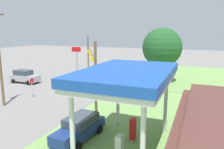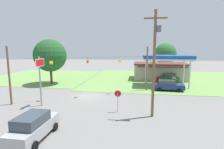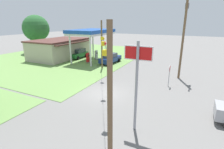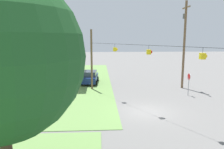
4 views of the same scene
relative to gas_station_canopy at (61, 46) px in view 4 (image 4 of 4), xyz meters
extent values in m
plane|color=slate|center=(-12.30, -9.19, -5.16)|extent=(160.00, 160.00, 0.00)
cube|color=#6B934C|center=(2.00, 7.31, -5.14)|extent=(36.00, 28.00, 0.04)
cube|color=silver|center=(0.00, 0.00, -0.18)|extent=(8.40, 5.22, 0.35)
cube|color=#19479E|center=(0.00, 0.00, 0.27)|extent=(8.60, 5.42, 0.55)
cylinder|color=silver|center=(-3.60, -2.01, -2.76)|extent=(0.28, 0.28, 4.81)
cylinder|color=silver|center=(3.60, -2.01, -2.76)|extent=(0.28, 0.28, 4.81)
cylinder|color=silver|center=(-3.60, 2.01, -2.76)|extent=(0.28, 0.28, 4.81)
cylinder|color=silver|center=(3.60, 2.01, -2.76)|extent=(0.28, 0.28, 4.81)
cube|color=#B2A893|center=(-0.33, 7.31, -3.43)|extent=(11.25, 6.81, 3.46)
cube|color=#512D28|center=(-0.33, 7.31, -1.58)|extent=(11.55, 7.11, 0.24)
cube|color=#512D28|center=(-0.33, 3.56, -1.95)|extent=(10.12, 0.70, 0.20)
cube|color=gray|center=(-1.45, 0.00, -5.10)|extent=(0.71, 0.56, 0.12)
cube|color=red|center=(-1.45, 0.00, -4.23)|extent=(0.55, 0.40, 1.62)
cube|color=black|center=(-1.45, -0.22, -3.90)|extent=(0.39, 0.03, 0.24)
cube|color=gray|center=(1.45, 0.00, -5.10)|extent=(0.71, 0.56, 0.12)
cube|color=silver|center=(1.45, 0.00, -4.23)|extent=(0.55, 0.40, 1.62)
cube|color=black|center=(1.45, -0.22, -3.90)|extent=(0.39, 0.03, 0.24)
cube|color=navy|center=(-0.12, -3.83, -4.43)|extent=(5.01, 2.17, 0.77)
cube|color=#333D47|center=(-0.41, -3.82, -3.72)|extent=(2.80, 1.88, 0.66)
cylinder|color=black|center=(1.46, -2.99, -4.82)|extent=(0.69, 0.26, 0.68)
cylinder|color=black|center=(1.34, -4.88, -4.82)|extent=(0.69, 0.26, 0.68)
cylinder|color=black|center=(-1.57, -2.79, -4.82)|extent=(0.69, 0.26, 0.68)
cylinder|color=black|center=(-1.69, -4.68, -4.82)|extent=(0.69, 0.26, 0.68)
cube|color=#1E602D|center=(0.87, 3.83, -4.43)|extent=(4.39, 1.88, 0.77)
cube|color=#333D47|center=(1.13, 3.84, -3.66)|extent=(2.42, 1.72, 0.77)
cylinder|color=black|center=(-0.48, 2.88, -4.82)|extent=(0.68, 0.22, 0.68)
cylinder|color=black|center=(-0.49, 4.77, -4.82)|extent=(0.68, 0.22, 0.68)
cylinder|color=black|center=(2.23, 2.90, -4.82)|extent=(0.68, 0.22, 0.68)
cylinder|color=black|center=(2.22, 4.79, -4.82)|extent=(0.68, 0.22, 0.68)
cylinder|color=#99999E|center=(-7.33, -14.84, -4.11)|extent=(0.08, 0.08, 2.10)
cylinder|color=white|center=(-7.33, -14.84, -3.06)|extent=(0.80, 0.03, 0.80)
cylinder|color=red|center=(-7.33, -14.84, -3.06)|extent=(0.70, 0.03, 0.70)
cylinder|color=brown|center=(-3.65, -15.57, 0.17)|extent=(0.28, 0.28, 10.66)
cube|color=brown|center=(-3.65, -15.57, 4.70)|extent=(2.20, 0.14, 0.14)
cylinder|color=#59595B|center=(-3.30, -15.57, 3.70)|extent=(0.44, 0.44, 0.60)
cylinder|color=brown|center=(-3.75, -4.19, -1.53)|extent=(0.24, 0.24, 7.27)
cylinder|color=black|center=(-12.30, -9.19, 0.51)|extent=(17.12, 10.02, 0.02)
cylinder|color=black|center=(-16.58, -11.69, 0.33)|extent=(0.02, 0.02, 0.35)
cube|color=yellow|center=(-16.58, -11.69, -0.04)|extent=(0.32, 0.32, 0.40)
sphere|color=yellow|center=(-16.58, -11.86, -0.04)|extent=(0.28, 0.28, 0.28)
cylinder|color=black|center=(-12.30, -9.19, 0.33)|extent=(0.02, 0.02, 0.35)
cube|color=yellow|center=(-12.30, -9.19, -0.04)|extent=(0.32, 0.32, 0.40)
sphere|color=red|center=(-12.30, -9.36, -0.04)|extent=(0.28, 0.28, 0.28)
cylinder|color=black|center=(-8.03, -6.69, 0.33)|extent=(0.02, 0.02, 0.35)
cube|color=yellow|center=(-8.03, -6.69, -0.04)|extent=(0.32, 0.32, 0.40)
sphere|color=yellow|center=(-8.03, -6.86, -0.04)|extent=(0.28, 0.28, 0.28)
camera|label=1|loc=(13.22, 4.32, 2.91)|focal=35.00mm
camera|label=2|loc=(-5.20, -33.25, 1.86)|focal=28.00mm
camera|label=3|loc=(-26.98, -17.29, 2.06)|focal=28.00mm
camera|label=4|loc=(-30.11, -5.12, 1.12)|focal=35.00mm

